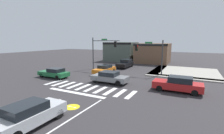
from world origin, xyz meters
The scene contains 14 objects.
ground_plane centered at (0.00, 0.00, 0.00)m, with size 120.00×120.00×0.00m, color #302D30.
crosswalk_near centered at (0.00, -4.50, 0.00)m, with size 10.76×2.63×0.01m.
lane_markings centered at (1.16, -11.43, 0.00)m, with size 6.80×18.75×0.01m.
bike_detector_marking centered at (2.05, -9.37, 0.00)m, with size 1.19×1.19×0.01m.
curb_corner_northeast centered at (8.49, 9.42, 0.07)m, with size 10.00×10.60×0.15m.
storefront_row centered at (-2.37, 19.19, 2.32)m, with size 15.23×6.66×4.72m.
traffic_signal_northwest centered at (-4.08, 5.83, 3.87)m, with size 5.31×0.32×5.66m.
traffic_signal_northeast centered at (4.27, 5.71, 3.50)m, with size 4.69×0.32×5.20m.
car_silver centered at (1.75, -12.76, 0.77)m, with size 1.77×4.33×1.51m.
car_gray centered at (1.24, -1.54, 0.73)m, with size 4.46×1.93×1.41m.
car_black centered at (-1.44, 9.96, 0.78)m, with size 1.84×4.76×1.54m.
car_red centered at (9.00, -1.40, 0.77)m, with size 4.76×1.78×1.56m.
car_orange centered at (-2.14, 3.09, 0.69)m, with size 1.89×4.34×1.36m.
car_green centered at (-7.05, -2.55, 0.68)m, with size 4.47×1.78×1.35m.
Camera 1 is at (10.29, -18.62, 5.14)m, focal length 25.96 mm.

